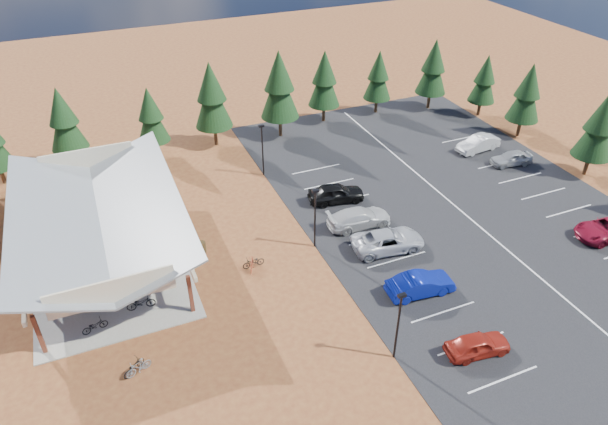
# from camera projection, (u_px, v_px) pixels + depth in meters

# --- Properties ---
(ground) EXTENTS (140.00, 140.00, 0.00)m
(ground) POSITION_uv_depth(u_px,v_px,m) (263.00, 278.00, 39.11)
(ground) COLOR brown
(ground) RESTS_ON ground
(asphalt_lot) EXTENTS (27.00, 44.00, 0.04)m
(asphalt_lot) POSITION_uv_depth(u_px,v_px,m) (451.00, 203.00, 47.32)
(asphalt_lot) COLOR black
(asphalt_lot) RESTS_ON ground
(concrete_pad) EXTENTS (10.60, 18.60, 0.10)m
(concrete_pad) POSITION_uv_depth(u_px,v_px,m) (108.00, 255.00, 41.21)
(concrete_pad) COLOR gray
(concrete_pad) RESTS_ON ground
(bike_pavilion) EXTENTS (11.65, 19.40, 4.97)m
(bike_pavilion) POSITION_uv_depth(u_px,v_px,m) (98.00, 214.00, 39.09)
(bike_pavilion) COLOR #542918
(bike_pavilion) RESTS_ON concrete_pad
(lamp_post_0) EXTENTS (0.50, 0.25, 5.14)m
(lamp_post_0) POSITION_uv_depth(u_px,v_px,m) (398.00, 322.00, 31.41)
(lamp_post_0) COLOR black
(lamp_post_0) RESTS_ON ground
(lamp_post_1) EXTENTS (0.50, 0.25, 5.14)m
(lamp_post_1) POSITION_uv_depth(u_px,v_px,m) (315.00, 215.00, 40.57)
(lamp_post_1) COLOR black
(lamp_post_1) RESTS_ON ground
(lamp_post_2) EXTENTS (0.50, 0.25, 5.14)m
(lamp_post_2) POSITION_uv_depth(u_px,v_px,m) (262.00, 147.00, 49.72)
(lamp_post_2) COLOR black
(lamp_post_2) RESTS_ON ground
(trash_bin_0) EXTENTS (0.60, 0.60, 0.90)m
(trash_bin_0) POSITION_uv_depth(u_px,v_px,m) (191.00, 251.00, 41.01)
(trash_bin_0) COLOR #3C2D15
(trash_bin_0) RESTS_ON ground
(trash_bin_1) EXTENTS (0.60, 0.60, 0.90)m
(trash_bin_1) POSITION_uv_depth(u_px,v_px,m) (202.00, 247.00, 41.38)
(trash_bin_1) COLOR #3C2D15
(trash_bin_1) RESTS_ON ground
(pine_2) EXTENTS (3.44, 3.44, 8.00)m
(pine_2) POSITION_uv_depth(u_px,v_px,m) (63.00, 119.00, 50.14)
(pine_2) COLOR #382314
(pine_2) RESTS_ON ground
(pine_3) EXTENTS (3.10, 3.10, 7.22)m
(pine_3) POSITION_uv_depth(u_px,v_px,m) (151.00, 115.00, 52.07)
(pine_3) COLOR #382314
(pine_3) RESTS_ON ground
(pine_4) EXTENTS (3.79, 3.79, 8.83)m
(pine_4) POSITION_uv_depth(u_px,v_px,m) (212.00, 96.00, 53.58)
(pine_4) COLOR #382314
(pine_4) RESTS_ON ground
(pine_5) EXTENTS (4.00, 4.00, 9.32)m
(pine_5) POSITION_uv_depth(u_px,v_px,m) (279.00, 85.00, 55.11)
(pine_5) COLOR #382314
(pine_5) RESTS_ON ground
(pine_6) EXTENTS (3.47, 3.47, 8.09)m
(pine_6) POSITION_uv_depth(u_px,v_px,m) (324.00, 79.00, 58.70)
(pine_6) COLOR #382314
(pine_6) RESTS_ON ground
(pine_7) EXTENTS (3.12, 3.12, 7.28)m
(pine_7) POSITION_uv_depth(u_px,v_px,m) (378.00, 75.00, 60.98)
(pine_7) COLOR #382314
(pine_7) RESTS_ON ground
(pine_8) EXTENTS (3.52, 3.52, 8.20)m
(pine_8) POSITION_uv_depth(u_px,v_px,m) (433.00, 67.00, 61.64)
(pine_8) COLOR #382314
(pine_8) RESTS_ON ground
(pine_11) EXTENTS (3.51, 3.51, 8.18)m
(pine_11) POSITION_uv_depth(u_px,v_px,m) (600.00, 126.00, 48.72)
(pine_11) COLOR #382314
(pine_11) RESTS_ON ground
(pine_12) EXTENTS (3.41, 3.41, 7.95)m
(pine_12) POSITION_uv_depth(u_px,v_px,m) (528.00, 93.00, 55.64)
(pine_12) COLOR #382314
(pine_12) RESTS_ON ground
(pine_13) EXTENTS (3.02, 3.02, 7.04)m
(pine_13) POSITION_uv_depth(u_px,v_px,m) (485.00, 79.00, 60.45)
(pine_13) COLOR #382314
(pine_13) RESTS_ON ground
(bike_0) EXTENTS (1.73, 0.92, 0.87)m
(bike_0) POSITION_uv_depth(u_px,v_px,m) (95.00, 326.00, 34.48)
(bike_0) COLOR black
(bike_0) RESTS_ON concrete_pad
(bike_1) EXTENTS (1.84, 0.63, 1.09)m
(bike_1) POSITION_uv_depth(u_px,v_px,m) (64.00, 264.00, 39.39)
(bike_1) COLOR gray
(bike_1) RESTS_ON concrete_pad
(bike_2) EXTENTS (1.98, 0.98, 1.00)m
(bike_2) POSITION_uv_depth(u_px,v_px,m) (90.00, 247.00, 41.16)
(bike_2) COLOR #1B3797
(bike_2) RESTS_ON concrete_pad
(bike_3) EXTENTS (1.60, 0.60, 0.94)m
(bike_3) POSITION_uv_depth(u_px,v_px,m) (61.00, 229.00, 43.10)
(bike_3) COLOR maroon
(bike_3) RESTS_ON concrete_pad
(bike_4) EXTENTS (1.94, 0.79, 1.00)m
(bike_4) POSITION_uv_depth(u_px,v_px,m) (141.00, 303.00, 36.13)
(bike_4) COLOR black
(bike_4) RESTS_ON concrete_pad
(bike_5) EXTENTS (1.53, 0.69, 0.89)m
(bike_5) POSITION_uv_depth(u_px,v_px,m) (146.00, 275.00, 38.58)
(bike_5) COLOR gray
(bike_5) RESTS_ON concrete_pad
(bike_6) EXTENTS (1.93, 1.16, 0.96)m
(bike_6) POSITION_uv_depth(u_px,v_px,m) (135.00, 235.00, 42.41)
(bike_6) COLOR navy
(bike_6) RESTS_ON concrete_pad
(bike_7) EXTENTS (1.53, 0.62, 0.90)m
(bike_7) POSITION_uv_depth(u_px,v_px,m) (136.00, 194.00, 47.53)
(bike_7) COLOR maroon
(bike_7) RESTS_ON concrete_pad
(bike_12) EXTENTS (1.62, 1.41, 0.84)m
(bike_12) POSITION_uv_depth(u_px,v_px,m) (134.00, 367.00, 31.91)
(bike_12) COLOR black
(bike_12) RESTS_ON ground
(bike_13) EXTENTS (1.71, 1.03, 0.99)m
(bike_13) POSITION_uv_depth(u_px,v_px,m) (138.00, 367.00, 31.80)
(bike_13) COLOR gray
(bike_13) RESTS_ON ground
(bike_15) EXTENTS (1.09, 1.69, 0.99)m
(bike_15) POSITION_uv_depth(u_px,v_px,m) (252.00, 264.00, 39.61)
(bike_15) COLOR #953A22
(bike_15) RESTS_ON ground
(bike_16) EXTENTS (1.71, 0.68, 0.88)m
(bike_16) POSITION_uv_depth(u_px,v_px,m) (254.00, 262.00, 39.90)
(bike_16) COLOR black
(bike_16) RESTS_ON ground
(car_0) EXTENTS (4.24, 2.12, 1.39)m
(car_0) POSITION_uv_depth(u_px,v_px,m) (478.00, 345.00, 32.93)
(car_0) COLOR maroon
(car_0) RESTS_ON asphalt_lot
(car_1) EXTENTS (4.92, 2.08, 1.58)m
(car_1) POSITION_uv_depth(u_px,v_px,m) (420.00, 284.00, 37.30)
(car_1) COLOR navy
(car_1) RESTS_ON asphalt_lot
(car_2) EXTENTS (5.94, 3.33, 1.57)m
(car_2) POSITION_uv_depth(u_px,v_px,m) (388.00, 241.00, 41.45)
(car_2) COLOR #B2B4BB
(car_2) RESTS_ON asphalt_lot
(car_3) EXTENTS (5.43, 2.41, 1.55)m
(car_3) POSITION_uv_depth(u_px,v_px,m) (359.00, 218.00, 44.02)
(car_3) COLOR #BABABA
(car_3) RESTS_ON asphalt_lot
(car_4) EXTENTS (5.14, 2.77, 1.66)m
(car_4) POSITION_uv_depth(u_px,v_px,m) (336.00, 193.00, 47.05)
(car_4) COLOR black
(car_4) RESTS_ON asphalt_lot
(car_8) EXTENTS (4.26, 2.21, 1.39)m
(car_8) POSITION_uv_depth(u_px,v_px,m) (512.00, 158.00, 52.60)
(car_8) COLOR #929599
(car_8) RESTS_ON asphalt_lot
(car_9) EXTENTS (4.79, 2.08, 1.53)m
(car_9) POSITION_uv_depth(u_px,v_px,m) (478.00, 144.00, 54.98)
(car_9) COLOR #BBBBBB
(car_9) RESTS_ON asphalt_lot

